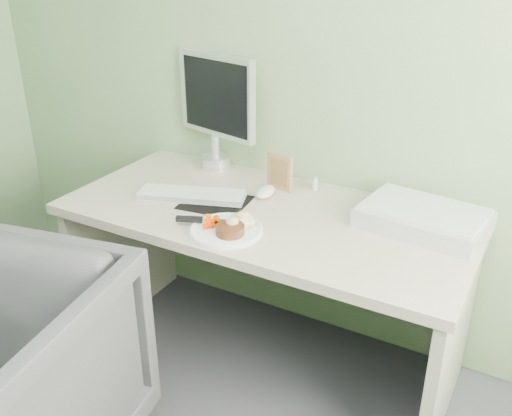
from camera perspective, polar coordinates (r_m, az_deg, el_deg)
The scene contains 14 objects.
wall_back at distance 2.37m, azimuth 5.59°, elevation 16.90°, with size 3.50×3.50×0.00m, color gray.
desk at distance 2.31m, azimuth 0.96°, elevation -4.39°, with size 1.60×0.75×0.73m.
plate at distance 2.07m, azimuth -2.99°, elevation -2.28°, with size 0.27×0.27×0.01m, color white.
steak at distance 2.02m, azimuth -2.61°, elevation -2.19°, with size 0.10×0.10×0.03m, color black.
potato_pile at distance 2.08m, azimuth -1.35°, elevation -0.98°, with size 0.11×0.08×0.06m, color tan.
carrot_heap at distance 2.08m, azimuth -4.48°, elevation -1.28°, with size 0.07×0.06×0.05m, color #FE4605.
steak_knife at distance 2.11m, azimuth -5.61°, elevation -1.19°, with size 0.24×0.12×0.02m.
mousepad at distance 2.30m, azimuth -4.10°, elevation 0.57°, with size 0.25×0.22×0.00m, color black.
keyboard at distance 2.35m, azimuth -6.47°, elevation 1.37°, with size 0.43×0.13×0.02m, color white.
computer_mouse at distance 2.34m, azimuth 0.95°, elevation 1.62°, with size 0.07×0.12×0.04m, color white.
photo_frame at distance 2.40m, azimuth 2.37°, elevation 3.63°, with size 0.12×0.01×0.15m, color #966A46.
eyedrop_bottle at distance 2.42m, azimuth 5.95°, elevation 2.43°, with size 0.02×0.02×0.06m.
scanner at distance 2.17m, azimuth 16.38°, elevation -1.08°, with size 0.44×0.29×0.07m, color silver.
monitor at distance 2.58m, azimuth -3.98°, elevation 10.21°, with size 0.43×0.16×0.52m.
Camera 1 is at (0.94, -0.15, 1.70)m, focal length 40.00 mm.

